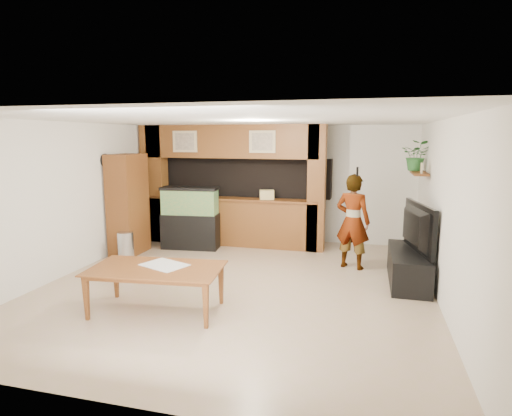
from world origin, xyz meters
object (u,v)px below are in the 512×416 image
(pantry_cabinet, at_px, (128,204))
(aquarium, at_px, (190,219))
(television, at_px, (411,228))
(person, at_px, (353,222))
(dining_table, at_px, (156,291))

(pantry_cabinet, height_order, aquarium, pantry_cabinet)
(aquarium, bearing_deg, television, -20.83)
(aquarium, relative_size, person, 0.77)
(pantry_cabinet, height_order, person, pantry_cabinet)
(person, relative_size, dining_table, 0.97)
(person, xyz_separation_m, dining_table, (-2.47, -2.72, -0.54))
(person, bearing_deg, aquarium, 9.17)
(aquarium, distance_m, person, 3.42)
(pantry_cabinet, xyz_separation_m, television, (5.35, -0.48, -0.09))
(person, bearing_deg, television, 165.83)
(pantry_cabinet, xyz_separation_m, dining_table, (1.96, -2.61, -0.70))
(aquarium, relative_size, dining_table, 0.75)
(pantry_cabinet, relative_size, television, 1.49)
(television, bearing_deg, aquarium, 63.21)
(pantry_cabinet, relative_size, dining_table, 1.14)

